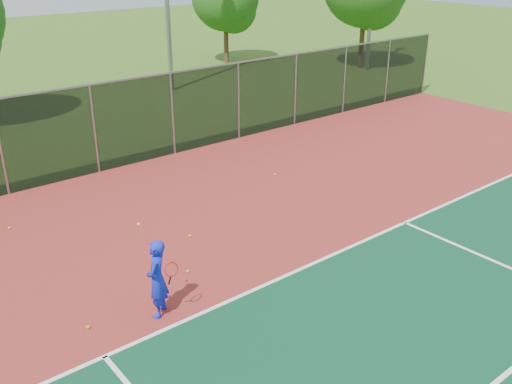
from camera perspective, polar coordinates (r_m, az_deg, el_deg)
ground at (r=13.60m, az=19.53°, el=-9.82°), size 120.00×120.00×0.00m
court_apron at (r=14.52m, az=12.93°, el=-6.67°), size 30.00×20.00×0.02m
fence_back at (r=21.00m, az=-8.37°, el=7.83°), size 30.00×0.06×3.03m
tennis_player at (r=11.98m, az=-9.85°, el=-8.52°), size 0.74×0.78×2.18m
practice_ball_0 at (r=13.73m, az=-6.83°, el=-7.86°), size 0.07×0.07×0.07m
practice_ball_1 at (r=19.17m, az=1.92°, el=1.76°), size 0.07×0.07×0.07m
practice_ball_2 at (r=16.97m, az=-23.43°, el=-3.33°), size 0.07×0.07×0.07m
practice_ball_3 at (r=12.33m, az=-16.44°, el=-12.83°), size 0.07×0.07×0.07m
practice_ball_4 at (r=15.27m, az=-6.65°, el=-4.38°), size 0.07×0.07×0.07m
tree_back_mid at (r=37.85m, az=-2.89°, el=18.63°), size 4.26×4.26×6.26m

